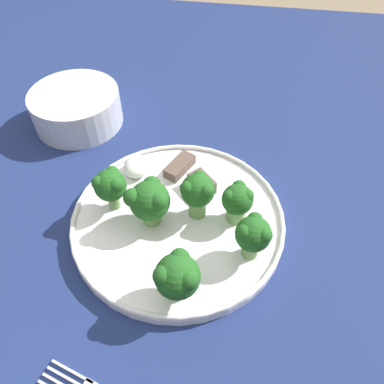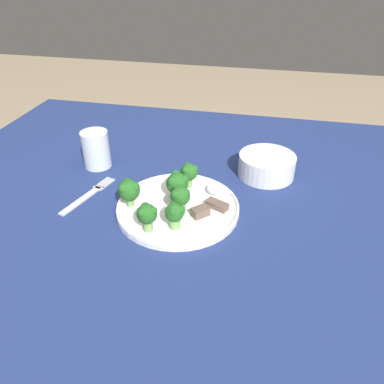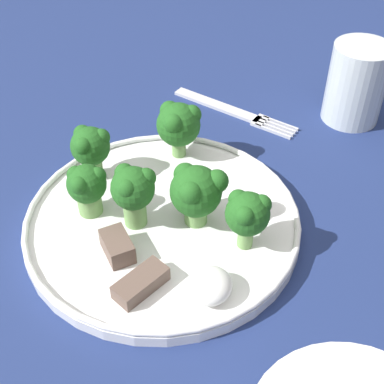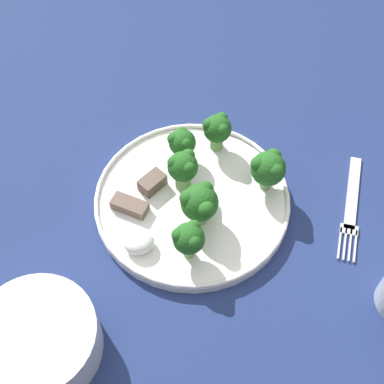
# 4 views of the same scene
# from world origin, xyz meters

# --- Properties ---
(table) EXTENTS (1.34, 1.09, 0.75)m
(table) POSITION_xyz_m (0.00, 0.00, 0.67)
(table) COLOR navy
(table) RESTS_ON ground_plane
(dinner_plate) EXTENTS (0.27, 0.27, 0.02)m
(dinner_plate) POSITION_xyz_m (-0.01, -0.05, 0.76)
(dinner_plate) COLOR white
(dinner_plate) RESTS_ON table
(fork) EXTENTS (0.07, 0.17, 0.00)m
(fork) POSITION_xyz_m (-0.23, -0.04, 0.76)
(fork) COLOR silver
(fork) RESTS_ON table
(cream_bowl) EXTENTS (0.14, 0.14, 0.06)m
(cream_bowl) POSITION_xyz_m (0.17, 0.15, 0.78)
(cream_bowl) COLOR silver
(cream_bowl) RESTS_ON table
(broccoli_floret_near_rim_left) EXTENTS (0.04, 0.04, 0.06)m
(broccoli_floret_near_rim_left) POSITION_xyz_m (-0.05, -0.14, 0.80)
(broccoli_floret_near_rim_left) COLOR #709E56
(broccoli_floret_near_rim_left) RESTS_ON dinner_plate
(broccoli_floret_center_left) EXTENTS (0.04, 0.04, 0.06)m
(broccoli_floret_center_left) POSITION_xyz_m (-0.00, -0.07, 0.81)
(broccoli_floret_center_left) COLOR #709E56
(broccoli_floret_center_left) RESTS_ON dinner_plate
(broccoli_floret_back_left) EXTENTS (0.05, 0.05, 0.06)m
(broccoli_floret_back_left) POSITION_xyz_m (-0.11, -0.07, 0.81)
(broccoli_floret_back_left) COLOR #709E56
(broccoli_floret_back_left) RESTS_ON dinner_plate
(broccoli_floret_front_left) EXTENTS (0.04, 0.04, 0.06)m
(broccoli_floret_front_left) POSITION_xyz_m (-0.01, 0.04, 0.81)
(broccoli_floret_front_left) COLOR #709E56
(broccoli_floret_front_left) RESTS_ON dinner_plate
(broccoli_floret_center_back) EXTENTS (0.04, 0.04, 0.05)m
(broccoli_floret_center_back) POSITION_xyz_m (0.00, -0.12, 0.80)
(broccoli_floret_center_back) COLOR #709E56
(broccoli_floret_center_back) RESTS_ON dinner_plate
(broccoli_floret_mid_cluster) EXTENTS (0.05, 0.05, 0.06)m
(broccoli_floret_mid_cluster) POSITION_xyz_m (-0.02, -0.02, 0.80)
(broccoli_floret_mid_cluster) COLOR #709E56
(broccoli_floret_mid_cluster) RESTS_ON dinner_plate
(meat_slice_front_slice) EXTENTS (0.05, 0.04, 0.01)m
(meat_slice_front_slice) POSITION_xyz_m (0.07, -0.04, 0.77)
(meat_slice_front_slice) COLOR brown
(meat_slice_front_slice) RESTS_ON dinner_plate
(meat_slice_middle_slice) EXTENTS (0.04, 0.04, 0.02)m
(meat_slice_middle_slice) POSITION_xyz_m (0.04, -0.07, 0.78)
(meat_slice_middle_slice) COLOR brown
(meat_slice_middle_slice) RESTS_ON dinner_plate
(sauce_dollop) EXTENTS (0.04, 0.04, 0.02)m
(sauce_dollop) POSITION_xyz_m (0.06, 0.02, 0.78)
(sauce_dollop) COLOR white
(sauce_dollop) RESTS_ON dinner_plate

